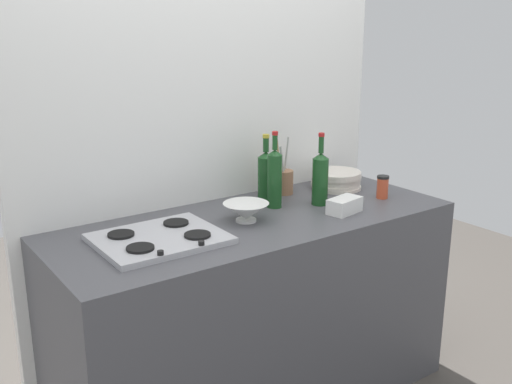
% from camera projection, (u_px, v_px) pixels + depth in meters
% --- Properties ---
extents(counter_block, '(1.80, 0.70, 0.90)m').
position_uv_depth(counter_block, '(256.00, 312.00, 2.72)').
color(counter_block, '#4C4C51').
rests_on(counter_block, ground).
extents(backsplash_panel, '(1.90, 0.06, 2.13)m').
position_uv_depth(backsplash_panel, '(210.00, 165.00, 2.85)').
color(backsplash_panel, white).
rests_on(backsplash_panel, ground).
extents(stovetop_hob, '(0.48, 0.39, 0.04)m').
position_uv_depth(stovetop_hob, '(159.00, 238.00, 2.32)').
color(stovetop_hob, '#B2B2B7').
rests_on(stovetop_hob, counter_block).
extents(plate_stack, '(0.26, 0.26, 0.09)m').
position_uv_depth(plate_stack, '(336.00, 180.00, 3.06)').
color(plate_stack, silver).
rests_on(plate_stack, counter_block).
extents(wine_bottle_leftmost, '(0.07, 0.07, 0.34)m').
position_uv_depth(wine_bottle_leftmost, '(320.00, 177.00, 2.76)').
color(wine_bottle_leftmost, '#19471E').
rests_on(wine_bottle_leftmost, counter_block).
extents(wine_bottle_mid_left, '(0.07, 0.07, 0.35)m').
position_uv_depth(wine_bottle_mid_left, '(275.00, 177.00, 2.72)').
color(wine_bottle_mid_left, '#19471E').
rests_on(wine_bottle_mid_left, counter_block).
extents(wine_bottle_mid_right, '(0.08, 0.08, 0.32)m').
position_uv_depth(wine_bottle_mid_right, '(266.00, 174.00, 2.84)').
color(wine_bottle_mid_right, '#19471E').
rests_on(wine_bottle_mid_right, counter_block).
extents(mixing_bowl, '(0.20, 0.20, 0.08)m').
position_uv_depth(mixing_bowl, '(246.00, 211.00, 2.55)').
color(mixing_bowl, white).
rests_on(mixing_bowl, counter_block).
extents(butter_dish, '(0.17, 0.12, 0.07)m').
position_uv_depth(butter_dish, '(345.00, 205.00, 2.67)').
color(butter_dish, white).
rests_on(butter_dish, counter_block).
extents(utensil_crock, '(0.09, 0.10, 0.31)m').
position_uv_depth(utensil_crock, '(284.00, 181.00, 2.95)').
color(utensil_crock, '#996B4C').
rests_on(utensil_crock, counter_block).
extents(condiment_jar_front, '(0.06, 0.06, 0.11)m').
position_uv_depth(condiment_jar_front, '(383.00, 187.00, 2.88)').
color(condiment_jar_front, '#C64C2D').
rests_on(condiment_jar_front, counter_block).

